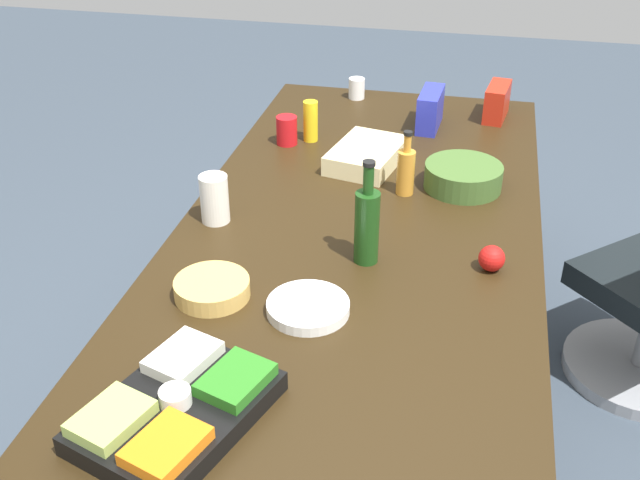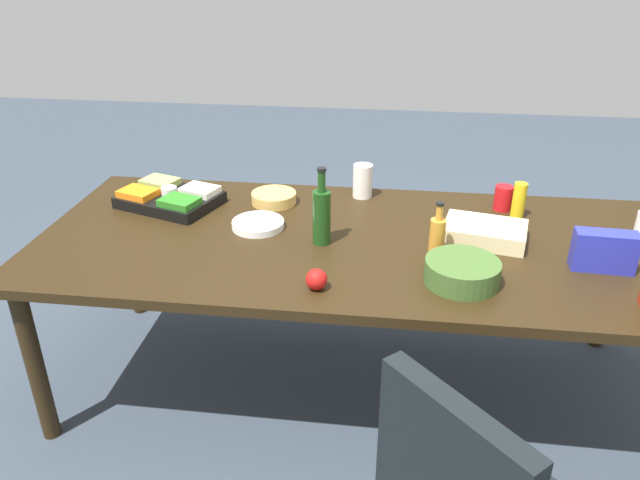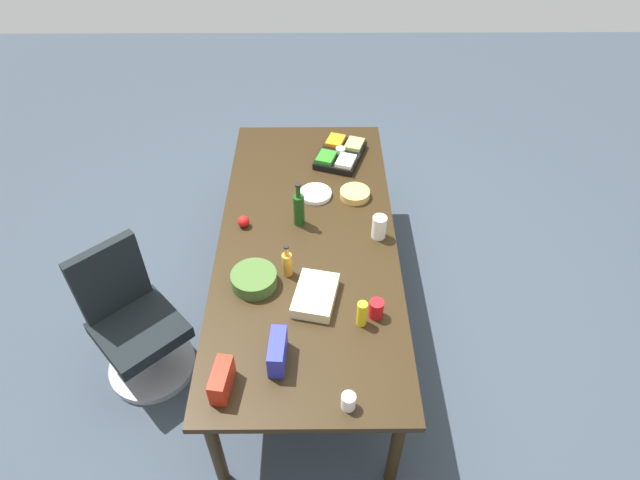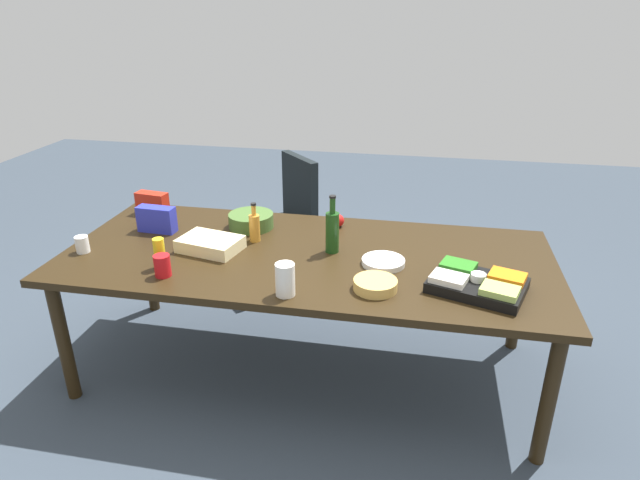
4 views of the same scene
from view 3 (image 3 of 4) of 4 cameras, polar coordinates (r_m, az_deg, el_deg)
name	(u,v)px [view 3 (image 3 of 4)]	position (r m, az deg, el deg)	size (l,w,h in m)	color
ground_plane	(309,311)	(3.95, -1.19, -7.60)	(10.00, 10.00, 0.00)	#353F4B
conference_table	(307,243)	(3.44, -1.36, -0.35)	(2.59, 1.12, 0.75)	black
office_chair	(137,329)	(3.58, -18.96, -9.00)	(0.68, 0.68, 0.96)	gray
dressing_bottle	(287,263)	(3.11, -3.52, -2.51)	(0.07, 0.07, 0.22)	orange
chip_bag_red	(222,380)	(2.69, -10.44, -14.47)	(0.20, 0.08, 0.14)	red
chip_bowl	(355,194)	(3.69, 3.74, 4.94)	(0.21, 0.21, 0.05)	#D8AC56
wine_bottle	(299,209)	(3.41, -2.27, 3.37)	(0.09, 0.09, 0.32)	#194215
paper_plate_stack	(316,194)	(3.70, -0.48, 4.95)	(0.22, 0.22, 0.03)	white
sheet_cake	(315,295)	(3.01, -0.49, -5.91)	(0.32, 0.22, 0.07)	beige
red_solo_cup	(376,309)	(2.94, 6.01, -7.31)	(0.08, 0.08, 0.11)	red
salad_bowl	(254,279)	(3.10, -7.05, -4.16)	(0.27, 0.27, 0.09)	#3F5F29
veggie_tray	(340,154)	(4.05, 2.19, 9.18)	(0.49, 0.42, 0.09)	black
mustard_bottle	(362,314)	(2.88, 4.50, -7.83)	(0.06, 0.06, 0.16)	yellow
apple_red	(244,222)	(3.48, -8.15, 1.96)	(0.08, 0.08, 0.08)	red
paper_cup	(348,401)	(2.62, 3.05, -16.81)	(0.07, 0.07, 0.09)	white
chip_bag_blue	(278,351)	(2.74, -4.55, -11.75)	(0.22, 0.08, 0.15)	#2A33B8
mayo_jar	(379,227)	(3.36, 6.32, 1.38)	(0.09, 0.09, 0.16)	white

